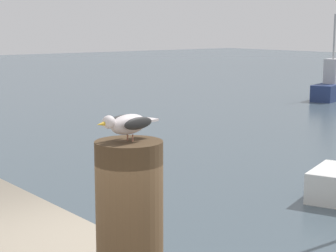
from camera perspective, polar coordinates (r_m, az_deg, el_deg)
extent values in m
cylinder|color=#4C3823|center=(3.05, -3.71, -9.52)|extent=(0.34, 0.34, 0.87)
cylinder|color=tan|center=(2.96, -3.91, -1.07)|extent=(0.01, 0.01, 0.04)
cylinder|color=tan|center=(2.93, -3.42, -1.15)|extent=(0.01, 0.01, 0.04)
ellipsoid|color=silver|center=(2.92, -3.82, 0.16)|extent=(0.13, 0.24, 0.10)
sphere|color=silver|center=(2.83, -5.72, 0.38)|extent=(0.06, 0.06, 0.06)
cone|color=gold|center=(2.79, -6.53, 0.16)|extent=(0.03, 0.05, 0.02)
cube|color=silver|center=(3.03, -1.89, 0.60)|extent=(0.09, 0.08, 0.01)
ellipsoid|color=#272727|center=(2.97, -4.47, 0.50)|extent=(0.07, 0.19, 0.06)
ellipsoid|color=#272727|center=(2.89, -2.88, 0.26)|extent=(0.07, 0.19, 0.06)
cube|color=navy|center=(27.09, 15.52, 3.26)|extent=(1.76, 3.22, 0.70)
cube|color=#B2B2B7|center=(26.95, 15.56, 5.12)|extent=(0.77, 1.00, 1.07)
cylinder|color=#A5A5A8|center=(26.88, 15.70, 8.29)|extent=(0.08, 0.08, 1.92)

